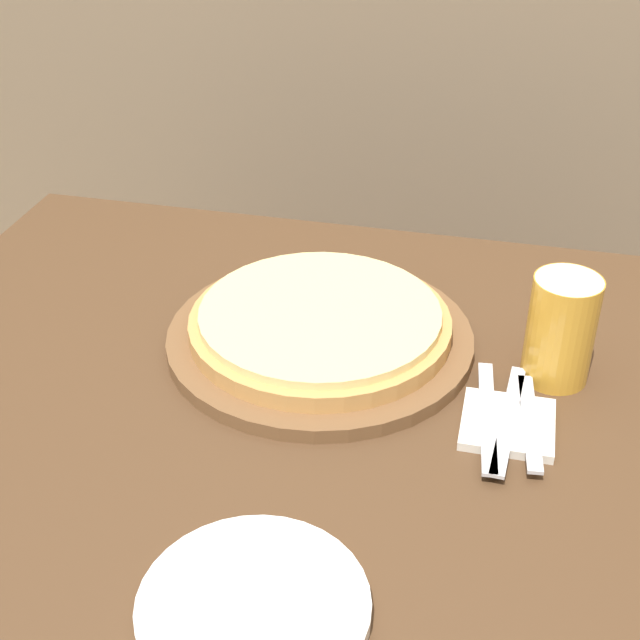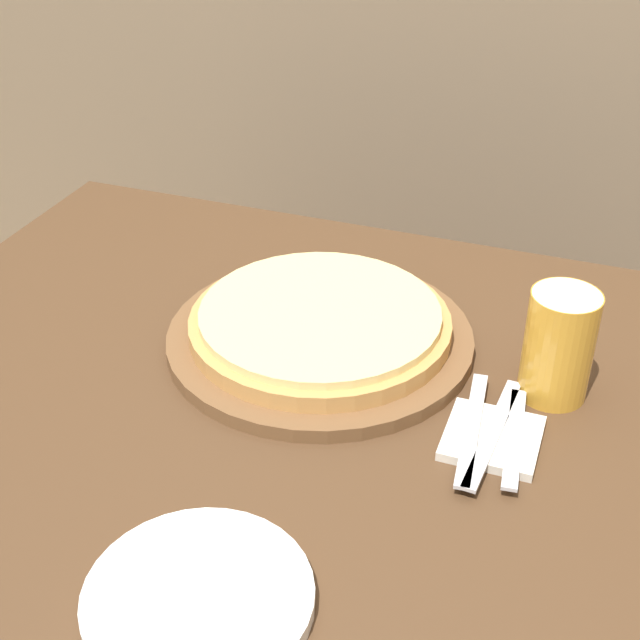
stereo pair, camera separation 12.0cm
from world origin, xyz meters
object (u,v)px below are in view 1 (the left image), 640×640
object	(u,v)px
pizza_on_board	(320,329)
dinner_knife	(509,419)
fork	(487,416)
spoon	(530,422)
dinner_plate	(254,607)
beer_glass	(562,325)

from	to	relation	value
pizza_on_board	dinner_knife	xyz separation A→B (m)	(0.26, -0.12, -0.01)
fork	pizza_on_board	bearing A→B (deg)	152.65
dinner_knife	fork	bearing A→B (deg)	180.00
fork	spoon	distance (m)	0.05
dinner_knife	spoon	size ratio (longest dim) A/B	1.17
dinner_plate	spoon	distance (m)	0.41
dinner_plate	fork	bearing A→B (deg)	59.86
pizza_on_board	fork	bearing A→B (deg)	-27.35
dinner_plate	dinner_knife	size ratio (longest dim) A/B	1.05
spoon	dinner_plate	bearing A→B (deg)	-126.18
pizza_on_board	spoon	size ratio (longest dim) A/B	2.31
dinner_plate	spoon	size ratio (longest dim) A/B	1.23
pizza_on_board	dinner_plate	bearing A→B (deg)	-84.60
beer_glass	fork	bearing A→B (deg)	-122.43
pizza_on_board	fork	xyz separation A→B (m)	(0.24, -0.12, -0.01)
beer_glass	spoon	size ratio (longest dim) A/B	0.80
pizza_on_board	beer_glass	bearing A→B (deg)	-0.16
dinner_plate	dinner_knife	distance (m)	0.40
fork	spoon	bearing A→B (deg)	0.00
beer_glass	dinner_knife	bearing A→B (deg)	-113.19
dinner_plate	dinner_knife	bearing A→B (deg)	56.74
pizza_on_board	dinner_plate	xyz separation A→B (m)	(0.04, -0.45, -0.02)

